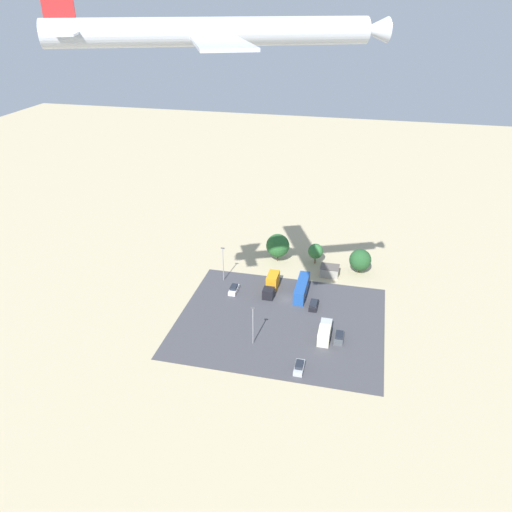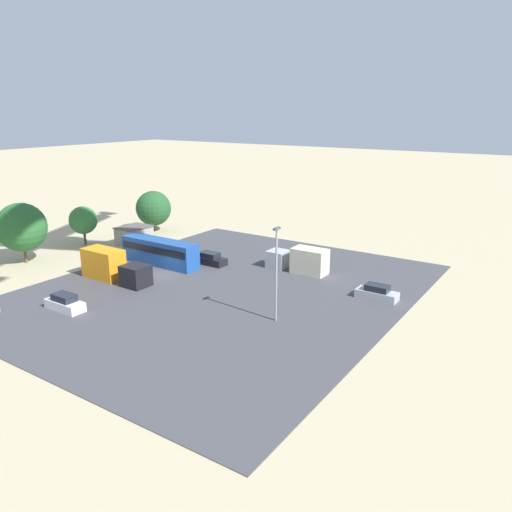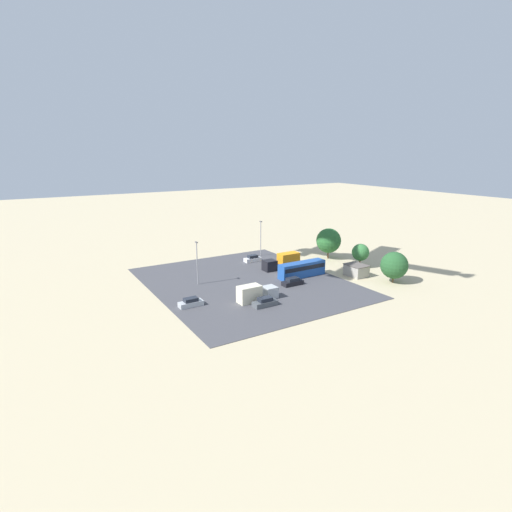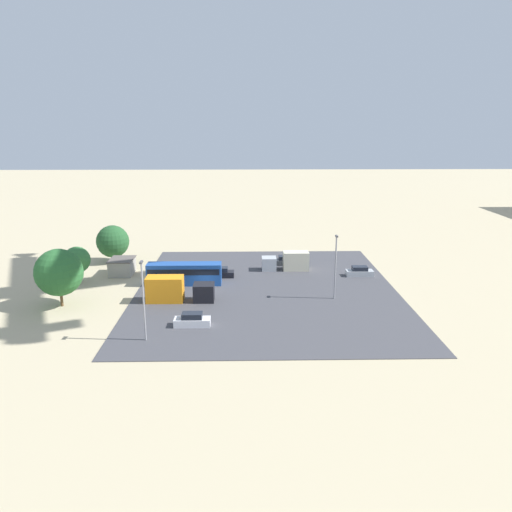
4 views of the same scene
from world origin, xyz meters
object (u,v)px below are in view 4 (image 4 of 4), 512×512
object	(u,v)px
shed_building	(122,267)
parked_truck_1	(288,262)
parked_car_2	(360,272)
bus	(184,273)
parked_car_3	(220,273)
parked_truck_0	(176,290)
parked_car_0	(286,261)
parked_car_1	(192,320)

from	to	relation	value
shed_building	parked_truck_1	size ratio (longest dim) A/B	0.62
shed_building	parked_car_2	bearing A→B (deg)	87.12
shed_building	parked_car_2	distance (m)	38.03
parked_truck_1	parked_car_2	bearing A→B (deg)	-108.01
bus	parked_car_3	size ratio (longest dim) A/B	2.49
parked_truck_0	parked_truck_1	distance (m)	22.11
parked_car_2	bus	bearing A→B (deg)	97.71
parked_car_0	parked_truck_1	bearing A→B (deg)	2.92
bus	parked_car_0	xyz separation A→B (m)	(-10.34, 16.08, -1.08)
parked_car_0	parked_truck_0	world-z (taller)	parked_truck_0
shed_building	parked_truck_0	size ratio (longest dim) A/B	0.52
parked_car_2	parked_truck_1	size ratio (longest dim) A/B	0.56
parked_car_0	parked_truck_1	xyz separation A→B (m)	(3.04, 0.16, 0.74)
parked_car_0	shed_building	bearing A→B (deg)	-79.97
parked_car_1	parked_truck_0	size ratio (longest dim) A/B	0.47
parked_truck_1	parked_car_3	bearing A→B (deg)	108.35
shed_building	parked_car_2	size ratio (longest dim) A/B	1.10
parked_car_3	parked_truck_0	bearing A→B (deg)	-26.03
parked_car_0	parked_car_1	bearing A→B (deg)	-26.64
parked_car_0	parked_truck_0	xyz separation A→B (m)	(17.76, -16.35, 0.92)
bus	parked_truck_1	distance (m)	17.80
parked_car_1	parked_car_3	world-z (taller)	parked_car_1
shed_building	parked_truck_1	distance (m)	26.97
parked_car_1	parked_car_3	distance (m)	19.88
parked_car_1	parked_car_2	world-z (taller)	parked_car_1
parked_car_1	parked_car_2	distance (m)	31.52
shed_building	parked_car_0	world-z (taller)	shed_building
bus	parked_car_3	world-z (taller)	bus
parked_car_3	parked_truck_1	world-z (taller)	parked_truck_1
shed_building	parked_truck_1	xyz separation A→B (m)	(-1.69, 26.91, 0.20)
parked_car_1	parked_car_3	xyz separation A→B (m)	(-19.74, 2.31, -0.04)
bus	parked_truck_0	distance (m)	7.43
shed_building	parked_car_1	bearing A→B (deg)	31.80
parked_truck_1	shed_building	bearing A→B (deg)	93.59
shed_building	bus	bearing A→B (deg)	62.29
bus	parked_truck_1	size ratio (longest dim) A/B	1.44
bus	shed_building	bearing A→B (deg)	-117.71
parked_car_0	parked_car_3	size ratio (longest dim) A/B	0.99
parked_car_2	parked_truck_1	distance (m)	11.66
parked_car_1	parked_truck_0	distance (m)	9.28
parked_car_1	parked_car_3	bearing A→B (deg)	-6.69
parked_car_2	parked_car_3	distance (m)	22.18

